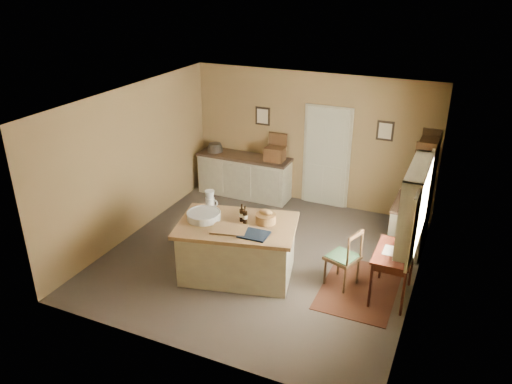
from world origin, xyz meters
TOP-DOWN VIEW (x-y plane):
  - ground at (0.00, 0.00)m, footprint 5.00×5.00m
  - wall_back at (0.00, 2.50)m, footprint 5.00×0.10m
  - wall_front at (0.00, -2.50)m, footprint 5.00×0.10m
  - wall_left at (-2.50, 0.00)m, footprint 0.10×5.00m
  - wall_right at (2.50, 0.00)m, footprint 0.10×5.00m
  - ceiling at (0.00, 0.00)m, footprint 5.00×5.00m
  - door at (0.35, 2.47)m, footprint 0.97×0.06m
  - framed_prints at (0.20, 2.48)m, footprint 2.82×0.02m
  - window at (2.42, -0.20)m, footprint 0.25×1.99m
  - work_island at (-0.15, -0.62)m, footprint 2.03×1.56m
  - sideboard at (-1.34, 2.20)m, footprint 2.01×0.57m
  - rug at (1.75, -0.23)m, footprint 1.11×1.61m
  - writing_desk at (2.20, -0.23)m, footprint 0.54×0.88m
  - desk_chair at (1.45, -0.22)m, footprint 0.56×0.56m
  - right_cabinet at (2.20, 1.29)m, footprint 0.55×0.98m
  - shelving_unit at (2.35, 1.77)m, footprint 0.33×0.88m

SIDE VIEW (x-z plane):
  - ground at x=0.00m, z-range 0.00..0.00m
  - rug at x=1.75m, z-range 0.00..0.01m
  - right_cabinet at x=2.20m, z-range -0.04..0.95m
  - desk_chair at x=1.45m, z-range 0.00..0.95m
  - sideboard at x=-1.34m, z-range -0.11..1.07m
  - work_island at x=-0.15m, z-range -0.12..1.08m
  - writing_desk at x=2.20m, z-range 0.26..1.08m
  - shelving_unit at x=2.35m, z-range 0.00..1.95m
  - door at x=0.35m, z-range 0.00..2.11m
  - wall_back at x=0.00m, z-range 0.00..2.70m
  - wall_front at x=0.00m, z-range 0.00..2.70m
  - wall_left at x=-2.50m, z-range 0.00..2.70m
  - wall_right at x=2.50m, z-range 0.00..2.70m
  - window at x=2.42m, z-range 0.99..2.11m
  - framed_prints at x=0.20m, z-range 1.53..1.91m
  - ceiling at x=0.00m, z-range 2.70..2.70m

